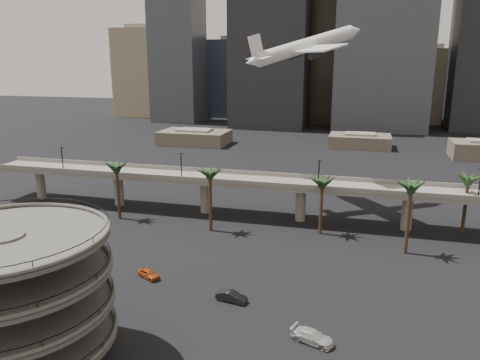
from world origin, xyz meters
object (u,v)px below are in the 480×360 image
(car_a, at_px, (149,274))
(car_c, at_px, (312,337))
(parking_ramp, at_px, (10,290))
(airborne_jet, at_px, (305,46))
(car_b, at_px, (232,297))
(overpass, at_px, (252,185))

(car_a, distance_m, car_c, 29.76)
(parking_ramp, relative_size, airborne_jet, 0.85)
(parking_ramp, distance_m, car_a, 26.74)
(car_a, relative_size, car_b, 0.93)
(car_a, height_order, car_c, car_c)
(airborne_jet, bearing_deg, car_a, -148.42)
(overpass, bearing_deg, airborne_jet, 56.37)
(car_a, bearing_deg, car_b, -76.35)
(car_c, bearing_deg, overpass, 41.49)
(parking_ramp, height_order, car_c, parking_ramp)
(airborne_jet, bearing_deg, car_c, -118.56)
(overpass, height_order, car_c, overpass)
(parking_ramp, height_order, car_a, parking_ramp)
(car_b, height_order, car_c, car_c)
(car_b, xyz_separation_m, car_c, (12.57, -7.23, 0.03))
(parking_ramp, bearing_deg, airborne_jet, 73.10)
(car_a, relative_size, car_c, 0.78)
(parking_ramp, distance_m, car_c, 35.73)
(car_a, bearing_deg, car_c, -83.78)
(car_a, distance_m, car_b, 15.53)
(airborne_jet, relative_size, car_c, 4.75)
(overpass, relative_size, airborne_jet, 4.97)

